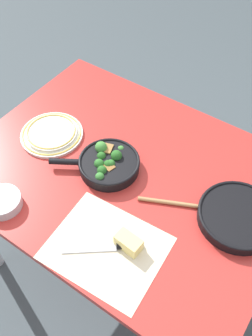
# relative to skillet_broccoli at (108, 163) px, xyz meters

# --- Properties ---
(ground_plane) EXTENTS (14.00, 14.00, 0.00)m
(ground_plane) POSITION_rel_skillet_broccoli_xyz_m (-0.07, -0.03, -0.79)
(ground_plane) COLOR #424C51
(dining_table_red) EXTENTS (1.22, 0.93, 0.76)m
(dining_table_red) POSITION_rel_skillet_broccoli_xyz_m (-0.07, -0.03, -0.11)
(dining_table_red) COLOR #B72D28
(dining_table_red) RESTS_ON ground_plane
(skillet_broccoli) EXTENTS (0.32, 0.25, 0.08)m
(skillet_broccoli) POSITION_rel_skillet_broccoli_xyz_m (0.00, 0.00, 0.00)
(skillet_broccoli) COLOR black
(skillet_broccoli) RESTS_ON dining_table_red
(skillet_eggs) EXTENTS (0.41, 0.28, 0.04)m
(skillet_eggs) POSITION_rel_skillet_broccoli_xyz_m (-0.51, -0.07, -0.01)
(skillet_eggs) COLOR black
(skillet_eggs) RESTS_ON dining_table_red
(wooden_spoon) EXTENTS (0.32, 0.17, 0.02)m
(wooden_spoon) POSITION_rel_skillet_broccoli_xyz_m (-0.37, -0.03, -0.02)
(wooden_spoon) COLOR #A87A4C
(wooden_spoon) RESTS_ON dining_table_red
(parchment_sheet) EXTENTS (0.39, 0.33, 0.00)m
(parchment_sheet) POSITION_rel_skillet_broccoli_xyz_m (-0.20, 0.28, -0.03)
(parchment_sheet) COLOR beige
(parchment_sheet) RESTS_ON dining_table_red
(grater_knife) EXTENTS (0.23, 0.18, 0.02)m
(grater_knife) POSITION_rel_skillet_broccoli_xyz_m (-0.22, 0.26, -0.02)
(grater_knife) COLOR silver
(grater_knife) RESTS_ON dining_table_red
(cheese_block) EXTENTS (0.09, 0.06, 0.05)m
(cheese_block) POSITION_rel_skillet_broccoli_xyz_m (-0.25, 0.23, -0.00)
(cheese_block) COLOR #EFD67A
(cheese_block) RESTS_ON dining_table_red
(dinner_plate_stack) EXTENTS (0.26, 0.26, 0.03)m
(dinner_plate_stack) POSITION_rel_skillet_broccoli_xyz_m (0.30, -0.01, -0.02)
(dinner_plate_stack) COLOR silver
(dinner_plate_stack) RESTS_ON dining_table_red
(prep_bowl_steel) EXTENTS (0.14, 0.14, 0.04)m
(prep_bowl_steel) POSITION_rel_skillet_broccoli_xyz_m (0.20, 0.35, -0.01)
(prep_bowl_steel) COLOR #B7B7BC
(prep_bowl_steel) RESTS_ON dining_table_red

